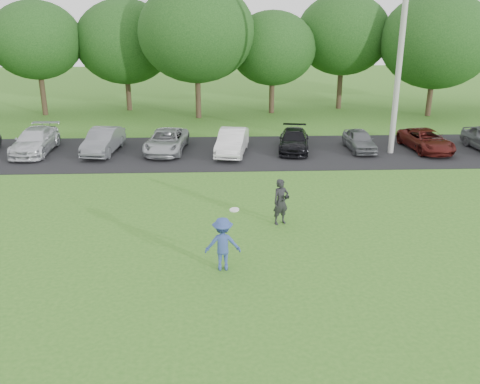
# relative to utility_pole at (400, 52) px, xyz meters

# --- Properties ---
(ground) EXTENTS (100.00, 100.00, 0.00)m
(ground) POSITION_rel_utility_pole_xyz_m (-8.15, -12.58, -5.09)
(ground) COLOR #346E1F
(ground) RESTS_ON ground
(parking_lot) EXTENTS (32.00, 6.50, 0.03)m
(parking_lot) POSITION_rel_utility_pole_xyz_m (-8.15, 0.42, -5.07)
(parking_lot) COLOR black
(parking_lot) RESTS_ON ground
(utility_pole) EXTENTS (0.28, 0.28, 10.18)m
(utility_pole) POSITION_rel_utility_pole_xyz_m (0.00, 0.00, 0.00)
(utility_pole) COLOR #A4A49F
(utility_pole) RESTS_ON ground
(frisbee_player) EXTENTS (1.06, 0.61, 1.98)m
(frisbee_player) POSITION_rel_utility_pole_xyz_m (-8.78, -12.13, -4.27)
(frisbee_player) COLOR #31468B
(frisbee_player) RESTS_ON ground
(camera_bystander) EXTENTS (0.71, 0.62, 1.65)m
(camera_bystander) POSITION_rel_utility_pole_xyz_m (-6.71, -8.84, -4.26)
(camera_bystander) COLOR black
(camera_bystander) RESTS_ON ground
(parked_cars) EXTENTS (28.72, 4.72, 1.24)m
(parked_cars) POSITION_rel_utility_pole_xyz_m (-9.05, 0.50, -4.48)
(parked_cars) COLOR #56585D
(parked_cars) RESTS_ON parking_lot
(tree_row) EXTENTS (42.39, 9.85, 8.64)m
(tree_row) POSITION_rel_utility_pole_xyz_m (-6.64, 10.18, -0.18)
(tree_row) COLOR #38281C
(tree_row) RESTS_ON ground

